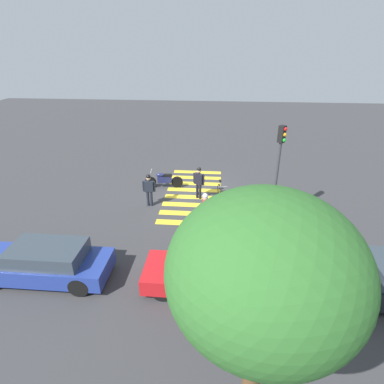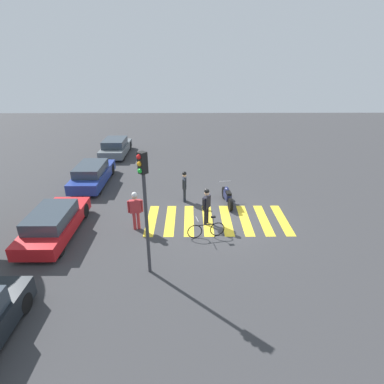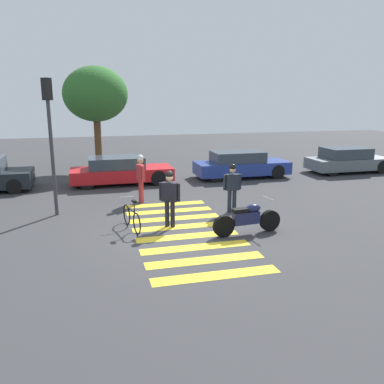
{
  "view_description": "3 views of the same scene",
  "coord_description": "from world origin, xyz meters",
  "views": [
    {
      "loc": [
        -1.25,
        15.61,
        7.6
      ],
      "look_at": [
        -0.04,
        1.42,
        0.77
      ],
      "focal_mm": 29.46,
      "sensor_mm": 36.0,
      "label": 1
    },
    {
      "loc": [
        -13.0,
        1.31,
        7.28
      ],
      "look_at": [
        0.59,
        1.2,
        1.22
      ],
      "focal_mm": 28.82,
      "sensor_mm": 36.0,
      "label": 2
    },
    {
      "loc": [
        -2.64,
        -11.16,
        4.0
      ],
      "look_at": [
        0.61,
        1.42,
        0.85
      ],
      "focal_mm": 37.47,
      "sensor_mm": 36.0,
      "label": 3
    }
  ],
  "objects": [
    {
      "name": "leaning_bicycle",
      "position": [
        -1.5,
        0.6,
        0.37
      ],
      "size": [
        0.49,
        1.64,
        0.99
      ],
      "color": "black",
      "rests_on": "ground_plane"
    },
    {
      "name": "police_motorcycle",
      "position": [
        1.75,
        -0.67,
        0.46
      ],
      "size": [
        2.17,
        0.62,
        1.04
      ],
      "color": "black",
      "rests_on": "ground_plane"
    },
    {
      "name": "officer_by_motorcycle",
      "position": [
        2.1,
        1.59,
        0.98
      ],
      "size": [
        0.65,
        0.23,
        1.72
      ],
      "color": "#1E232D",
      "rests_on": "ground_plane"
    },
    {
      "name": "car_grey_coupe",
      "position": [
        10.65,
        7.15,
        0.64
      ],
      "size": [
        4.29,
        1.82,
        1.32
      ],
      "color": "black",
      "rests_on": "ground_plane"
    },
    {
      "name": "pedestrian_bystander",
      "position": [
        -0.8,
        3.73,
        1.07
      ],
      "size": [
        0.28,
        0.68,
        1.84
      ],
      "color": "#B22D33",
      "rests_on": "ground_plane"
    },
    {
      "name": "traffic_light_pole",
      "position": [
        -3.84,
        2.79,
        3.03
      ],
      "size": [
        0.35,
        0.34,
        4.54
      ],
      "color": "#38383D",
      "rests_on": "ground_plane"
    },
    {
      "name": "officer_on_foot",
      "position": [
        -0.32,
        0.54,
        1.03
      ],
      "size": [
        0.6,
        0.4,
        1.78
      ],
      "color": "black",
      "rests_on": "ground_plane"
    },
    {
      "name": "car_red_convertible",
      "position": [
        -1.29,
        7.22,
        0.62
      ],
      "size": [
        4.61,
        1.76,
        1.26
      ],
      "color": "black",
      "rests_on": "ground_plane"
    },
    {
      "name": "ground_plane",
      "position": [
        0.0,
        0.0,
        0.0
      ],
      "size": [
        60.0,
        60.0,
        0.0
      ],
      "primitive_type": "plane",
      "color": "#38383A"
    },
    {
      "name": "car_blue_hatchback",
      "position": [
        4.62,
        7.25,
        0.64
      ],
      "size": [
        4.64,
        1.74,
        1.31
      ],
      "color": "black",
      "rests_on": "ground_plane"
    },
    {
      "name": "crosswalk_stripes",
      "position": [
        0.0,
        0.0,
        0.0
      ],
      "size": [
        3.02,
        6.75,
        0.01
      ],
      "color": "yellow",
      "rests_on": "ground_plane"
    }
  ]
}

